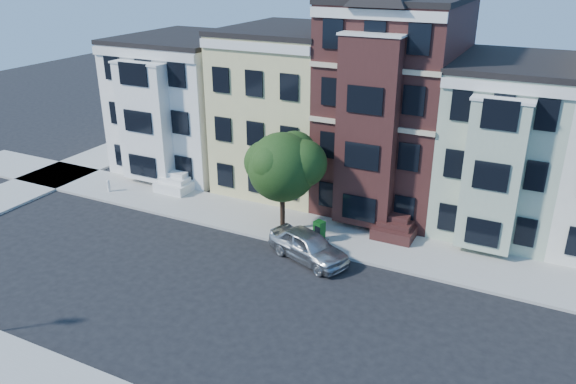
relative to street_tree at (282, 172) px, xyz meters
The scene contains 10 objects.
ground 9.10m from the street_tree, 62.24° to the right, with size 120.00×120.00×0.00m, color black.
far_sidewalk 5.29m from the street_tree, ahead, with size 60.00×4.00×0.15m, color #9E9B93.
house_white 13.22m from the street_tree, 147.38° to the left, with size 8.00×9.00×9.00m, color white.
house_yellow 7.88m from the street_tree, 113.62° to the left, with size 7.00×9.00×10.00m, color beige.
house_brown 8.45m from the street_tree, 61.31° to the left, with size 7.00×9.00×12.00m, color #3A1B18.
house_green 12.62m from the street_tree, 34.38° to the left, with size 6.00×9.00×9.00m, color #A5B89C.
street_tree is the anchor object (origin of this frame).
parked_car 4.42m from the street_tree, 40.26° to the right, with size 1.84×4.57×1.56m, color #AFB3B8.
newspaper_box 3.76m from the street_tree, ahead, with size 0.52×0.46×1.15m, color #104F19.
fire_hydrant 13.01m from the street_tree, behind, with size 0.22×0.22×0.64m, color silver.
Camera 1 is at (8.98, -17.70, 14.29)m, focal length 35.00 mm.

